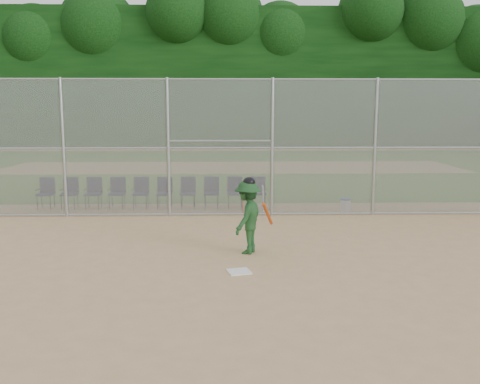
{
  "coord_description": "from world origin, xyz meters",
  "views": [
    {
      "loc": [
        -0.35,
        -10.45,
        3.14
      ],
      "look_at": [
        0.0,
        2.5,
        1.1
      ],
      "focal_mm": 40.0,
      "sensor_mm": 36.0,
      "label": 1
    }
  ],
  "objects_px": {
    "water_cooler": "(345,205)",
    "chair_0": "(45,193)",
    "home_plate": "(239,271)",
    "batter_at_plate": "(248,216)"
  },
  "relations": [
    {
      "from": "water_cooler",
      "to": "chair_0",
      "type": "relative_size",
      "value": 0.42
    },
    {
      "from": "home_plate",
      "to": "batter_at_plate",
      "type": "relative_size",
      "value": 0.25
    },
    {
      "from": "batter_at_plate",
      "to": "chair_0",
      "type": "distance_m",
      "value": 8.21
    },
    {
      "from": "water_cooler",
      "to": "chair_0",
      "type": "xyz_separation_m",
      "value": [
        -9.36,
        0.74,
        0.28
      ]
    },
    {
      "from": "home_plate",
      "to": "batter_at_plate",
      "type": "height_order",
      "value": "batter_at_plate"
    },
    {
      "from": "batter_at_plate",
      "to": "water_cooler",
      "type": "height_order",
      "value": "batter_at_plate"
    },
    {
      "from": "home_plate",
      "to": "water_cooler",
      "type": "xyz_separation_m",
      "value": [
        3.43,
        6.07,
        0.19
      ]
    },
    {
      "from": "batter_at_plate",
      "to": "chair_0",
      "type": "xyz_separation_m",
      "value": [
        -6.16,
        5.42,
        -0.33
      ]
    },
    {
      "from": "home_plate",
      "to": "batter_at_plate",
      "type": "distance_m",
      "value": 1.61
    },
    {
      "from": "batter_at_plate",
      "to": "chair_0",
      "type": "relative_size",
      "value": 1.75
    }
  ]
}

